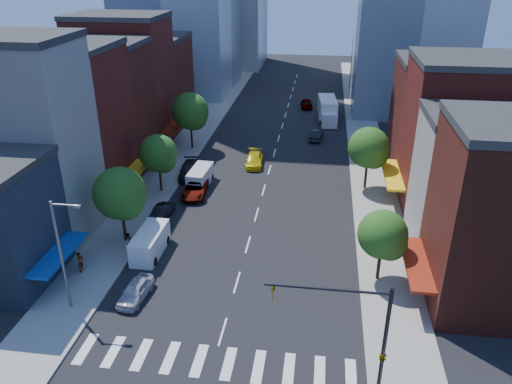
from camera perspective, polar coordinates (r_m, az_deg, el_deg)
ground at (r=37.27m, az=-3.83°, el=-15.63°), size 220.00×220.00×0.00m
sidewalk_left at (r=74.07m, az=-7.26°, el=6.09°), size 5.00×120.00×0.15m
sidewalk_right at (r=71.95m, az=12.45°, el=5.09°), size 5.00×120.00×0.15m
crosswalk at (r=35.12m, az=-4.84°, el=-18.80°), size 19.00×3.00×0.01m
bldg_left_1 at (r=50.31m, az=-25.48°, el=5.07°), size 12.00×8.00×18.00m
bldg_left_2 at (r=57.49m, az=-20.95°, el=7.17°), size 12.00×9.00×16.00m
bldg_left_3 at (r=64.87m, az=-17.48°, el=9.19°), size 12.00×8.00×15.00m
bldg_left_4 at (r=72.15m, az=-14.84°, el=11.91°), size 12.00×9.00×17.00m
bldg_left_5 at (r=81.22m, az=-12.20°, el=12.19°), size 12.00×10.00×13.00m
bldg_right_1 at (r=48.56m, az=24.92°, el=0.65°), size 12.00×8.00×12.00m
bldg_right_2 at (r=56.11m, az=22.86°, el=5.88°), size 12.00×10.00×15.00m
bldg_right_3 at (r=65.66m, az=20.76°, el=7.98°), size 12.00×10.00×13.00m
traffic_signal at (r=30.85m, az=13.37°, el=-16.57°), size 7.24×2.24×8.00m
streetlight at (r=38.72m, az=-21.25°, el=-6.16°), size 2.25×0.25×9.00m
tree_left_near at (r=46.48m, az=-15.15°, el=-0.38°), size 4.80×4.80×7.30m
tree_left_mid at (r=56.02m, az=-10.98°, el=4.18°), size 4.20×4.20×6.65m
tree_left_far at (r=68.47m, az=-7.42°, el=8.97°), size 5.00×5.00×7.75m
tree_right_near at (r=41.10m, az=14.47°, el=-4.97°), size 4.00×4.00×6.20m
tree_right_far at (r=57.07m, az=12.89°, el=4.77°), size 4.60×4.60×7.20m
parked_car_front at (r=40.84m, az=-13.61°, el=-10.92°), size 2.08×4.33×1.43m
parked_car_second at (r=51.65m, az=-10.80°, el=-2.40°), size 1.93×4.32×1.38m
parked_car_third at (r=56.19m, az=-7.02°, el=0.36°), size 3.02×5.72×1.53m
parked_car_rear at (r=61.00m, az=-7.62°, el=2.46°), size 2.99×5.84×1.62m
cargo_van_near at (r=45.84m, az=-12.08°, el=-5.76°), size 2.23×5.31×2.25m
cargo_van_far at (r=58.32m, az=-6.43°, el=1.67°), size 2.26×5.07×2.12m
taxi at (r=63.82m, az=-0.20°, el=3.70°), size 2.43×5.23×1.48m
traffic_car_oncoming at (r=73.50m, az=6.95°, el=6.49°), size 2.09×4.58×1.46m
traffic_car_far at (r=89.51m, az=5.81°, el=10.08°), size 2.39×4.90×1.61m
box_truck at (r=82.25m, az=8.17°, el=9.18°), size 3.36×8.93×3.51m
pedestrian_near at (r=44.92m, az=-19.44°, el=-7.54°), size 0.44×0.67×1.84m
pedestrian_far at (r=46.52m, az=-14.44°, el=-5.59°), size 1.03×1.12×1.85m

